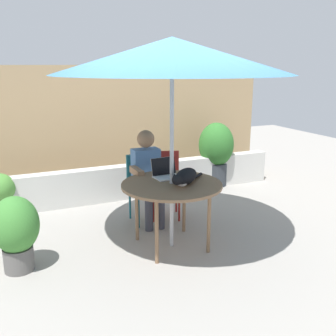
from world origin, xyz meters
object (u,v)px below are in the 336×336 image
at_px(potted_plant_corner, 16,230).
at_px(chair_empty, 165,179).
at_px(chair_occupied, 144,182).
at_px(laptop, 166,171).
at_px(person_seated, 148,173).
at_px(cat, 185,177).
at_px(patio_umbrella, 172,56).
at_px(patio_table, 172,188).
at_px(potted_plant_near_fence, 216,150).

bearing_deg(potted_plant_corner, chair_empty, 22.19).
height_order(chair_occupied, potted_plant_corner, chair_occupied).
distance_m(chair_occupied, chair_empty, 0.31).
distance_m(laptop, potted_plant_corner, 1.71).
height_order(chair_empty, person_seated, person_seated).
bearing_deg(cat, patio_umbrella, 141.31).
bearing_deg(potted_plant_corner, laptop, 4.87).
relative_size(chair_empty, potted_plant_corner, 1.13).
bearing_deg(patio_table, person_seated, 90.00).
xyz_separation_m(chair_occupied, laptop, (0.04, -0.62, 0.30)).
xyz_separation_m(laptop, potted_plant_corner, (-1.66, -0.14, -0.37)).
bearing_deg(laptop, patio_umbrella, -99.12).
relative_size(person_seated, laptop, 3.81).
bearing_deg(patio_table, potted_plant_near_fence, 47.91).
height_order(person_seated, laptop, person_seated).
bearing_deg(potted_plant_near_fence, chair_empty, -145.82).
xyz_separation_m(chair_empty, person_seated, (-0.31, -0.19, 0.17)).
height_order(laptop, potted_plant_corner, laptop).
bearing_deg(chair_empty, person_seated, -149.07).
bearing_deg(laptop, person_seated, 95.36).
bearing_deg(chair_empty, potted_plant_near_fence, 34.18).
height_order(patio_table, laptop, laptop).
xyz_separation_m(laptop, cat, (0.07, -0.36, 0.02)).
bearing_deg(cat, patio_table, 141.31).
distance_m(laptop, potted_plant_near_fence, 2.24).
relative_size(cat, potted_plant_corner, 0.70).
relative_size(person_seated, cat, 2.23).
relative_size(patio_umbrella, potted_plant_near_fence, 2.29).
height_order(chair_empty, potted_plant_near_fence, potted_plant_near_fence).
bearing_deg(chair_empty, laptop, -112.49).
bearing_deg(potted_plant_near_fence, laptop, -135.90).
bearing_deg(person_seated, patio_umbrella, -90.00).
relative_size(chair_empty, person_seated, 0.72).
height_order(person_seated, potted_plant_near_fence, person_seated).
height_order(chair_empty, cat, cat).
height_order(laptop, cat, laptop).
distance_m(patio_umbrella, potted_plant_near_fence, 2.87).
xyz_separation_m(potted_plant_near_fence, potted_plant_corner, (-3.27, -1.69, -0.17)).
height_order(chair_occupied, person_seated, person_seated).
distance_m(potted_plant_near_fence, potted_plant_corner, 3.68).
relative_size(patio_umbrella, chair_empty, 2.82).
distance_m(patio_table, potted_plant_corner, 1.65).
distance_m(chair_occupied, potted_plant_near_fence, 1.90).
bearing_deg(chair_empty, chair_occupied, -174.59).
relative_size(patio_umbrella, laptop, 7.74).
xyz_separation_m(chair_empty, potted_plant_near_fence, (1.33, 0.91, 0.10)).
distance_m(chair_occupied, laptop, 0.69).
bearing_deg(patio_umbrella, person_seated, 90.00).
bearing_deg(chair_occupied, potted_plant_corner, -154.92).
distance_m(patio_umbrella, laptop, 1.31).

